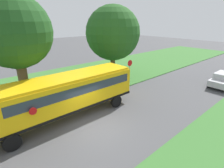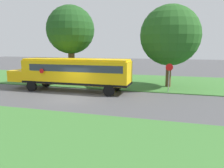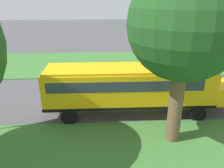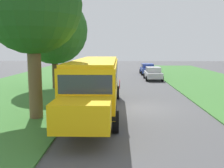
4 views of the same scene
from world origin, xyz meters
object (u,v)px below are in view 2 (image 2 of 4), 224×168
object	(u,v)px
oak_tree_roadside_mid	(171,36)
stop_sign	(169,74)
school_bus	(74,72)
oak_tree_beside_bus	(70,31)

from	to	relation	value
oak_tree_roadside_mid	stop_sign	world-z (taller)	oak_tree_roadside_mid
school_bus	oak_tree_roadside_mid	bearing A→B (deg)	117.51
school_bus	oak_tree_beside_bus	xyz separation A→B (m)	(-3.14, -1.76, 4.09)
school_bus	oak_tree_roadside_mid	distance (m)	10.60
school_bus	oak_tree_roadside_mid	xyz separation A→B (m)	(-4.63, 8.90, 3.43)
stop_sign	oak_tree_roadside_mid	bearing A→B (deg)	-179.38
school_bus	oak_tree_roadside_mid	size ratio (longest dim) A/B	1.45
school_bus	oak_tree_beside_bus	world-z (taller)	oak_tree_beside_bus
oak_tree_beside_bus	stop_sign	bearing A→B (deg)	83.50
school_bus	oak_tree_beside_bus	distance (m)	5.45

